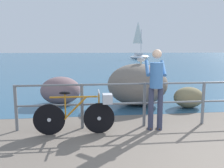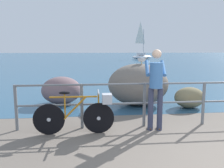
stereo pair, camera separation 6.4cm
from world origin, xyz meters
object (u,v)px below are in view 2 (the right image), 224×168
Objects in this scene: bicycle at (81,112)px; seagull at (142,59)px; sailboat at (142,55)px; breakwater_boulder_right at (189,97)px; person_at_railing at (156,86)px; breakwater_boulder_main at (138,84)px; breakwater_boulder_left at (61,90)px.

bicycle is 3.18m from seagull.
breakwater_boulder_right is at bearing -131.96° from sailboat.
person_at_railing is 2.51m from breakwater_boulder_right.
breakwater_boulder_main is 0.31× the size of sailboat.
bicycle is 1.32× the size of breakwater_boulder_left.
bicycle is at bearing -75.83° from breakwater_boulder_left.
breakwater_boulder_main is 5.70× the size of seagull.
breakwater_boulder_right is 2.73× the size of seagull.
breakwater_boulder_main is at bearing -134.72° from sailboat.
person_at_railing is at bearing -93.03° from breakwater_boulder_main.
breakwater_boulder_main is at bearing -9.33° from breakwater_boulder_left.
breakwater_boulder_right is 32.44m from sailboat.
breakwater_boulder_right is at bearing -31.63° from person_at_railing.
breakwater_boulder_main is 1.61m from breakwater_boulder_right.
person_at_railing reaches higher than breakwater_boulder_right.
seagull reaches higher than bicycle.
breakwater_boulder_right is at bearing 31.14° from bicycle.
seagull reaches higher than breakwater_boulder_main.
bicycle reaches higher than breakwater_boulder_right.
seagull reaches higher than breakwater_boulder_right.
sailboat is (7.44, 31.35, 0.05)m from breakwater_boulder_main.
seagull is at bearing 4.40° from person_at_railing.
bicycle is 0.28× the size of sailboat.
seagull reaches higher than breakwater_boulder_left.
breakwater_boulder_main is at bearing 166.38° from seagull.
sailboat reaches higher than seagull.
bicycle is 1.85× the size of breakwater_boulder_right.
bicycle is at bearing -149.69° from breakwater_boulder_right.
breakwater_boulder_left is (-2.33, 2.75, -0.55)m from person_at_railing.
bicycle is 5.05× the size of seagull.
seagull is (0.22, 2.32, 0.47)m from person_at_railing.
bicycle is at bearing -125.85° from breakwater_boulder_main.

